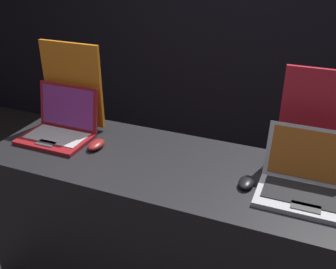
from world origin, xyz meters
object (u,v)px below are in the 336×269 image
Objects in this scene: mouse_front at (96,145)px; promo_stand_back at (321,122)px; mouse_back at (246,182)px; laptop_back at (310,182)px; promo_stand_front at (73,88)px; laptop_front at (60,126)px.

promo_stand_back is (1.01, 0.24, 0.20)m from mouse_front.
mouse_back is at bearing -130.83° from promo_stand_back.
promo_stand_front is at bearing 171.55° from laptop_back.
mouse_back is 0.23× the size of promo_stand_back.
promo_stand_back is (0.25, 0.29, 0.20)m from mouse_back.
mouse_back is 0.43m from promo_stand_back.
promo_stand_front is at bearing 142.47° from mouse_front.
laptop_back is (1.25, -0.19, -0.17)m from promo_stand_front.
promo_stand_front is at bearing 90.00° from laptop_front.
promo_stand_back reaches higher than mouse_back.
mouse_front is (0.24, -0.04, -0.04)m from laptop_front.
laptop_back reaches higher than mouse_front.
mouse_front is 0.29× the size of laptop_back.
promo_stand_front is (-0.24, 0.18, 0.21)m from mouse_front.
mouse_back is at bearing -12.69° from promo_stand_front.
promo_stand_front is 1.02× the size of promo_stand_back.
mouse_front is at bearing -9.13° from laptop_front.
laptop_front reaches higher than mouse_back.
laptop_front is 1.01m from mouse_back.
laptop_front is 0.75× the size of promo_stand_front.
laptop_front is at bearing -90.00° from promo_stand_front.
promo_stand_front reaches higher than promo_stand_back.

